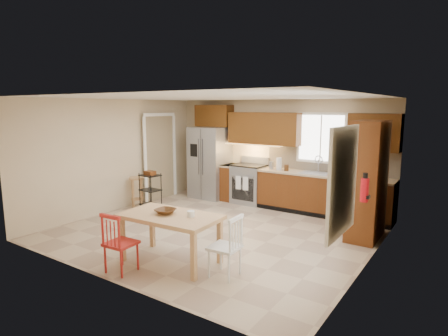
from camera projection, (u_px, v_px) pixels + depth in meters
floor at (216, 231)px, 7.11m from camera, size 5.50×5.50×0.00m
ceiling at (215, 97)px, 6.70m from camera, size 5.50×5.00×0.02m
wall_back at (276, 152)px, 8.95m from camera, size 5.50×0.02×2.50m
wall_front at (104, 191)px, 4.86m from camera, size 5.50×0.02×2.50m
wall_left at (116, 155)px, 8.43m from camera, size 0.02×5.00×2.50m
wall_right at (371, 183)px, 5.38m from camera, size 0.02×5.00×2.50m
refrigerator at (210, 163)px, 9.64m from camera, size 0.92×0.75×1.82m
range_stove at (249, 184)px, 9.12m from camera, size 0.76×0.63×0.92m
base_cabinet_narrow at (231, 182)px, 9.44m from camera, size 0.30×0.60×0.90m
base_cabinet_run at (323, 194)px, 8.11m from camera, size 2.92×0.60×0.90m
dishwasher at (345, 201)px, 7.57m from camera, size 0.60×0.02×0.78m
backsplash at (329, 160)px, 8.23m from camera, size 2.92×0.03×0.55m
upper_over_fridge at (214, 116)px, 9.61m from camera, size 1.00×0.35×0.55m
upper_left_block at (264, 128)px, 8.85m from camera, size 1.80×0.35×0.75m
upper_right_block at (375, 132)px, 7.46m from camera, size 1.00×0.35×0.75m
window_back at (321, 138)px, 8.25m from camera, size 1.12×0.04×1.12m
sink at (315, 175)px, 8.15m from camera, size 0.62×0.46×0.16m
undercab_glow at (252, 144)px, 9.06m from camera, size 1.60×0.30×0.01m
soap_bottle at (331, 171)px, 7.84m from camera, size 0.09×0.09×0.19m
paper_towel at (279, 164)px, 8.55m from camera, size 0.12×0.12×0.28m
canister_steel at (271, 165)px, 8.67m from camera, size 0.11×0.11×0.18m
canister_wood at (286, 168)px, 8.43m from camera, size 0.10×0.10×0.14m
pantry at (368, 181)px, 6.57m from camera, size 0.50×0.95×2.10m
fire_extinguisher at (365, 190)px, 5.59m from camera, size 0.12×0.12×0.36m
window_right at (343, 182)px, 4.45m from camera, size 0.04×1.02×1.32m
doorway at (160, 158)px, 9.48m from camera, size 0.04×0.95×2.10m
dining_table at (171, 239)px, 5.64m from camera, size 1.54×0.93×0.72m
chair_red at (121, 242)px, 5.29m from camera, size 0.43×0.43×0.87m
chair_white at (225, 246)px, 5.14m from camera, size 0.43×0.43×0.87m
table_bowl at (165, 214)px, 5.63m from camera, size 0.32×0.32×0.07m
table_jar at (191, 215)px, 5.47m from camera, size 0.11×0.11×0.12m
bar_stool at (137, 193)px, 8.69m from camera, size 0.38×0.38×0.72m
utility_cart at (150, 192)px, 8.42m from camera, size 0.46×0.37×0.86m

